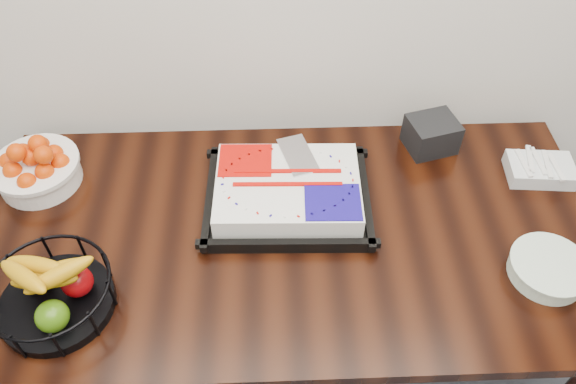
{
  "coord_description": "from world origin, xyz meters",
  "views": [
    {
      "loc": [
        -0.05,
        0.99,
        2.04
      ],
      "look_at": [
        -0.01,
        2.08,
        0.83
      ],
      "focal_mm": 35.0,
      "sensor_mm": 36.0,
      "label": 1
    }
  ],
  "objects_px": {
    "tangerine_bowl": "(35,165)",
    "table": "(293,249)",
    "plate_stack": "(548,269)",
    "napkin_box": "(431,134)",
    "fruit_basket": "(51,292)",
    "cake_tray": "(288,192)"
  },
  "relations": [
    {
      "from": "cake_tray",
      "to": "napkin_box",
      "type": "distance_m",
      "value": 0.53
    },
    {
      "from": "table",
      "to": "cake_tray",
      "type": "relative_size",
      "value": 3.61
    },
    {
      "from": "table",
      "to": "plate_stack",
      "type": "relative_size",
      "value": 8.49
    },
    {
      "from": "napkin_box",
      "to": "table",
      "type": "bearing_deg",
      "value": -143.77
    },
    {
      "from": "cake_tray",
      "to": "plate_stack",
      "type": "height_order",
      "value": "cake_tray"
    },
    {
      "from": "table",
      "to": "tangerine_bowl",
      "type": "bearing_deg",
      "value": 163.59
    },
    {
      "from": "table",
      "to": "tangerine_bowl",
      "type": "distance_m",
      "value": 0.83
    },
    {
      "from": "table",
      "to": "napkin_box",
      "type": "height_order",
      "value": "napkin_box"
    },
    {
      "from": "napkin_box",
      "to": "cake_tray",
      "type": "bearing_deg",
      "value": -154.35
    },
    {
      "from": "fruit_basket",
      "to": "napkin_box",
      "type": "distance_m",
      "value": 1.23
    },
    {
      "from": "table",
      "to": "cake_tray",
      "type": "bearing_deg",
      "value": 96.21
    },
    {
      "from": "cake_tray",
      "to": "napkin_box",
      "type": "bearing_deg",
      "value": 25.65
    },
    {
      "from": "table",
      "to": "plate_stack",
      "type": "height_order",
      "value": "plate_stack"
    },
    {
      "from": "cake_tray",
      "to": "fruit_basket",
      "type": "relative_size",
      "value": 1.59
    },
    {
      "from": "tangerine_bowl",
      "to": "plate_stack",
      "type": "distance_m",
      "value": 1.52
    },
    {
      "from": "fruit_basket",
      "to": "plate_stack",
      "type": "relative_size",
      "value": 1.48
    },
    {
      "from": "fruit_basket",
      "to": "plate_stack",
      "type": "height_order",
      "value": "fruit_basket"
    },
    {
      "from": "tangerine_bowl",
      "to": "table",
      "type": "bearing_deg",
      "value": -16.41
    },
    {
      "from": "plate_stack",
      "to": "napkin_box",
      "type": "distance_m",
      "value": 0.56
    },
    {
      "from": "napkin_box",
      "to": "fruit_basket",
      "type": "bearing_deg",
      "value": -152.44
    },
    {
      "from": "fruit_basket",
      "to": "napkin_box",
      "type": "bearing_deg",
      "value": 27.56
    },
    {
      "from": "fruit_basket",
      "to": "plate_stack",
      "type": "xyz_separation_m",
      "value": [
        1.3,
        0.05,
        -0.04
      ]
    }
  ]
}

